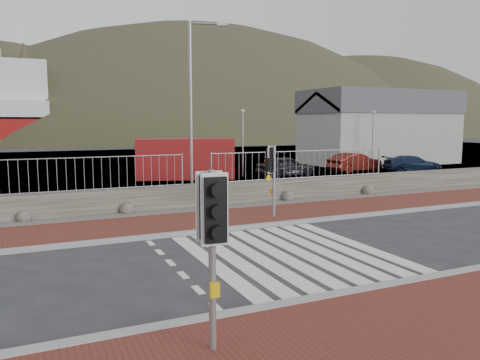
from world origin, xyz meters
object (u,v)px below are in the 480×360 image
traffic_signal_far (274,166)px  car_c (413,164)px  car_b (355,162)px  shipping_container (186,158)px  streetlight (194,103)px  car_a (286,166)px  traffic_signal_near (212,223)px

traffic_signal_far → car_c: 18.49m
car_b → shipping_container: bearing=76.8°
streetlight → car_a: size_ratio=1.97×
traffic_signal_far → shipping_container: traffic_signal_far is taller
traffic_signal_far → car_c: (15.77, 9.56, -1.29)m
traffic_signal_far → car_a: traffic_signal_far is taller
streetlight → car_b: size_ratio=1.88×
traffic_signal_near → car_b: (17.67, 19.31, -1.29)m
car_a → car_b: 5.59m
car_a → car_c: 9.10m
car_c → traffic_signal_far: bearing=139.5°
streetlight → shipping_container: size_ratio=1.29×
car_c → car_b: bearing=81.4°
traffic_signal_near → car_b: size_ratio=0.69×
shipping_container → car_a: (5.85, -1.77, -0.55)m
shipping_container → traffic_signal_near: bearing=-89.2°
shipping_container → car_a: size_ratio=1.52×
streetlight → car_a: streetlight is taller
traffic_signal_near → shipping_container: bearing=77.9°
car_c → streetlight: bearing=125.8°
traffic_signal_near → streetlight: (3.88, 12.11, 2.18)m
shipping_container → streetlight: bearing=-87.8°
traffic_signal_near → car_c: traffic_signal_near is taller
traffic_signal_near → shipping_container: 21.61m
car_b → car_c: 3.84m
traffic_signal_far → streetlight: streetlight is taller
traffic_signal_near → car_c: bearing=44.5°
streetlight → traffic_signal_near: bearing=-91.6°
car_a → car_c: car_a is taller
traffic_signal_far → traffic_signal_near: bearing=31.9°
streetlight → traffic_signal_far: bearing=-54.5°
car_a → car_b: bearing=-88.8°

